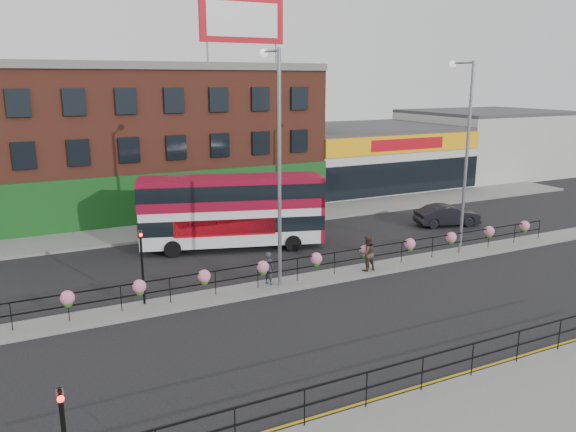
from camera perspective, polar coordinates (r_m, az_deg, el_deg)
name	(u,v)px	position (r m, az deg, el deg)	size (l,w,h in m)	color
ground	(316,280)	(26.85, 2.86, -6.56)	(120.00, 120.00, 0.00)	black
south_pavement	(519,408)	(18.35, 22.39, -17.56)	(60.00, 4.00, 0.15)	slate
north_pavement	(228,223)	(37.28, -6.16, -0.69)	(60.00, 4.00, 0.15)	slate
median	(316,279)	(26.82, 2.87, -6.41)	(60.00, 1.60, 0.15)	slate
yellow_line_inner	(462,373)	(19.72, 17.23, -15.03)	(60.00, 0.10, 0.01)	gold
yellow_line_outer	(466,376)	(19.61, 17.60, -15.24)	(60.00, 0.10, 0.01)	gold
brick_building	(136,138)	(42.93, -15.15, 7.66)	(25.00, 12.21, 10.30)	brown
supermarket	(364,156)	(50.99, 7.74, 6.09)	(15.00, 12.25, 5.30)	silver
warehouse_east	(486,142)	(60.47, 19.47, 7.09)	(14.50, 12.00, 6.30)	#B4B4AF
billboard	(242,20)	(40.00, -4.69, 19.24)	(6.00, 0.29, 4.40)	#B40A15
median_railing	(316,259)	(26.50, 2.89, -4.43)	(30.04, 0.56, 1.23)	black
south_railing	(423,366)	(17.81, 13.52, -14.58)	(20.04, 0.05, 1.12)	black
double_decker_bus	(232,205)	(31.33, -5.66, 1.15)	(10.39, 5.20, 4.10)	silver
car	(447,215)	(37.96, 15.88, 0.07)	(4.42, 2.48, 1.38)	black
pedestrian_a	(269,268)	(25.69, -1.98, -5.32)	(0.57, 0.66, 1.53)	#2C2D38
pedestrian_b	(367,253)	(27.73, 8.04, -3.75)	(0.87, 0.69, 1.77)	#413127
lamp_column_west	(277,149)	(24.59, -1.15, 6.82)	(0.38, 1.83, 10.45)	gray
lamp_column_east	(464,141)	(30.98, 17.47, 7.24)	(0.36, 1.77, 10.10)	gray
traffic_light_south	(63,427)	(12.89, -21.85, -19.30)	(0.15, 0.28, 3.65)	black
traffic_light_median	(141,251)	(23.76, -14.68, -3.44)	(0.15, 0.28, 3.65)	black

